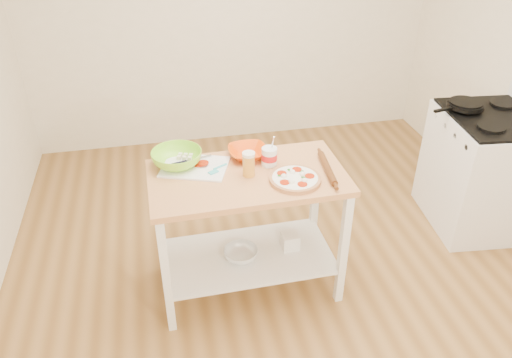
{
  "coord_description": "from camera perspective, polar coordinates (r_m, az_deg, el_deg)",
  "views": [
    {
      "loc": [
        -0.78,
        -2.57,
        2.5
      ],
      "look_at": [
        -0.23,
        0.03,
        0.83
      ],
      "focal_mm": 35.0,
      "sensor_mm": 36.0,
      "label": 1
    }
  ],
  "objects": [
    {
      "name": "orange_bowl",
      "position": [
        3.23,
        -0.94,
        3.05
      ],
      "size": [
        0.26,
        0.26,
        0.06
      ],
      "primitive_type": "imported",
      "rotation": [
        0.0,
        0.0,
        0.04
      ],
      "color": "#EE4B06",
      "rests_on": "prep_island"
    },
    {
      "name": "cutting_board",
      "position": [
        3.15,
        -7.02,
        1.46
      ],
      "size": [
        0.48,
        0.42,
        0.04
      ],
      "rotation": [
        0.0,
        0.0,
        -0.35
      ],
      "color": "white",
      "rests_on": "prep_island"
    },
    {
      "name": "yogurt_tub",
      "position": [
        3.12,
        1.53,
        2.59
      ],
      "size": [
        0.1,
        0.1,
        0.21
      ],
      "color": "white",
      "rests_on": "prep_island"
    },
    {
      "name": "rolling_pin",
      "position": [
        3.11,
        8.16,
        1.21
      ],
      "size": [
        0.08,
        0.36,
        0.04
      ],
      "primitive_type": "cylinder",
      "rotation": [
        1.57,
        0.0,
        -0.09
      ],
      "color": "#5E3215",
      "rests_on": "prep_island"
    },
    {
      "name": "room_shell",
      "position": [
        2.92,
        4.57,
        8.87
      ],
      "size": [
        4.04,
        4.54,
        2.74
      ],
      "color": "olive",
      "rests_on": "ground"
    },
    {
      "name": "green_bowl",
      "position": [
        3.16,
        -9.04,
        2.35
      ],
      "size": [
        0.32,
        0.32,
        0.1
      ],
      "primitive_type": "imported",
      "rotation": [
        0.0,
        0.0,
        0.02
      ],
      "color": "#8EE52E",
      "rests_on": "prep_island"
    },
    {
      "name": "spatula",
      "position": [
        3.09,
        -4.48,
        1.14
      ],
      "size": [
        0.13,
        0.11,
        0.01
      ],
      "rotation": [
        0.0,
        0.0,
        0.5
      ],
      "color": "#3BC2C9",
      "rests_on": "cutting_board"
    },
    {
      "name": "shelf_glass_bowl",
      "position": [
        3.38,
        -1.76,
        -8.56
      ],
      "size": [
        0.28,
        0.28,
        0.07
      ],
      "primitive_type": "imported",
      "rotation": [
        0.0,
        0.0,
        0.23
      ],
      "color": "silver",
      "rests_on": "prep_island"
    },
    {
      "name": "pizza",
      "position": [
        2.99,
        4.49,
        0.04
      ],
      "size": [
        0.31,
        0.31,
        0.05
      ],
      "rotation": [
        0.0,
        0.0,
        -0.35
      ],
      "color": "#BA814F",
      "rests_on": "prep_island"
    },
    {
      "name": "skillet",
      "position": [
        4.11,
        22.74,
        7.81
      ],
      "size": [
        0.43,
        0.27,
        0.03
      ],
      "rotation": [
        0.0,
        0.0,
        0.21
      ],
      "color": "black",
      "rests_on": "gas_stove"
    },
    {
      "name": "shelf_bin",
      "position": [
        3.46,
        3.89,
        -7.06
      ],
      "size": [
        0.11,
        0.11,
        0.11
      ],
      "primitive_type": "cube",
      "rotation": [
        0.0,
        0.0,
        0.02
      ],
      "color": "white",
      "rests_on": "prep_island"
    },
    {
      "name": "beer_pint",
      "position": [
        3.01,
        -0.84,
        1.73
      ],
      "size": [
        0.08,
        0.08,
        0.16
      ],
      "color": "gold",
      "rests_on": "prep_island"
    },
    {
      "name": "knife",
      "position": [
        3.18,
        -7.97,
        1.99
      ],
      "size": [
        0.26,
        0.1,
        0.01
      ],
      "rotation": [
        0.0,
        0.0,
        0.25
      ],
      "color": "silver",
      "rests_on": "cutting_board"
    },
    {
      "name": "prep_island",
      "position": [
        3.19,
        -0.94,
        -3.34
      ],
      "size": [
        1.22,
        0.68,
        0.9
      ],
      "rotation": [
        0.0,
        0.0,
        0.02
      ],
      "color": "tan",
      "rests_on": "ground"
    },
    {
      "name": "gas_stove",
      "position": [
        4.3,
        24.4,
        0.9
      ],
      "size": [
        0.76,
        0.86,
        1.11
      ],
      "rotation": [
        0.0,
        0.0,
        -0.1
      ],
      "color": "white",
      "rests_on": "ground"
    }
  ]
}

